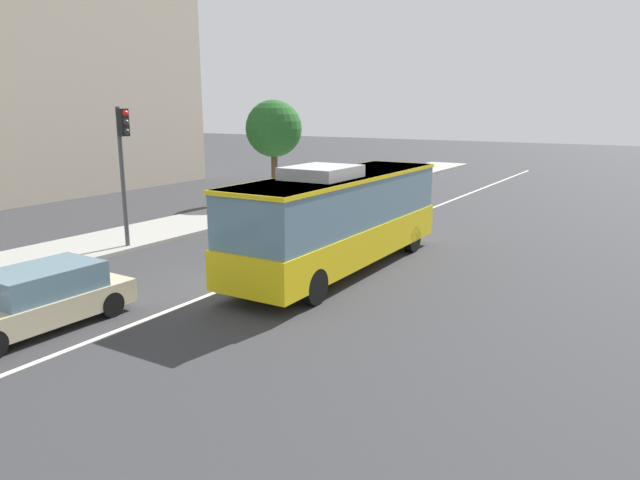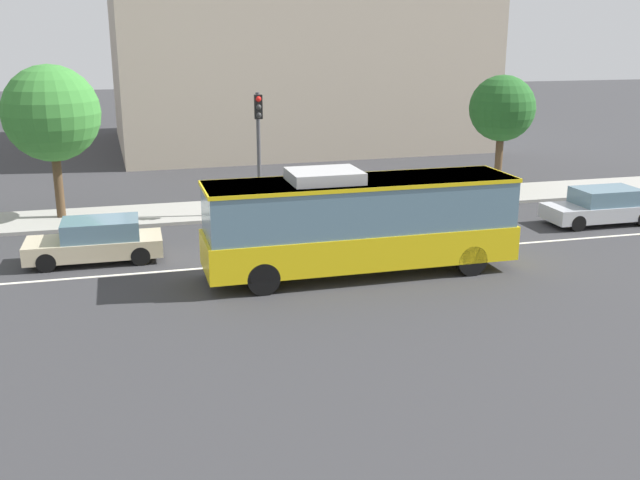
% 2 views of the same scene
% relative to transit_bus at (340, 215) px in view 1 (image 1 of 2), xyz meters
% --- Properties ---
extents(ground_plane, '(160.00, 160.00, 0.00)m').
position_rel_transit_bus_xyz_m(ground_plane, '(-3.10, 1.79, -1.81)').
color(ground_plane, '#333335').
extents(sidewalk_kerb, '(80.00, 3.59, 0.14)m').
position_rel_transit_bus_xyz_m(sidewalk_kerb, '(-3.10, 9.44, -1.74)').
color(sidewalk_kerb, '#9E9B93').
rests_on(sidewalk_kerb, ground_plane).
extents(lane_centre_line, '(76.00, 0.16, 0.01)m').
position_rel_transit_bus_xyz_m(lane_centre_line, '(-3.10, 1.79, -1.80)').
color(lane_centre_line, silver).
rests_on(lane_centre_line, ground_plane).
extents(transit_bus, '(10.03, 2.63, 3.46)m').
position_rel_transit_bus_xyz_m(transit_bus, '(0.00, 0.00, 0.00)').
color(transit_bus, yellow).
rests_on(transit_bus, ground_plane).
extents(sedan_silver, '(4.50, 1.82, 1.46)m').
position_rel_transit_bus_xyz_m(sedan_silver, '(11.46, 3.61, -1.09)').
color(sedan_silver, '#B7BABF').
rests_on(sedan_silver, ground_plane).
extents(sedan_beige, '(4.51, 1.85, 1.46)m').
position_rel_transit_bus_xyz_m(sedan_beige, '(-8.25, 3.51, -1.09)').
color(sedan_beige, '#C6B793').
rests_on(sedan_beige, ground_plane).
extents(traffic_light_far_corner, '(0.34, 0.62, 5.20)m').
position_rel_transit_bus_xyz_m(traffic_light_far_corner, '(-1.82, 7.97, 1.75)').
color(traffic_light_far_corner, '#47474C').
rests_on(traffic_light_far_corner, ground_plane).
extents(street_tree_kerbside_centre, '(3.12, 3.12, 5.61)m').
position_rel_transit_bus_xyz_m(street_tree_kerbside_centre, '(10.28, 10.21, 2.21)').
color(street_tree_kerbside_centre, '#4C3823').
rests_on(street_tree_kerbside_centre, ground_plane).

